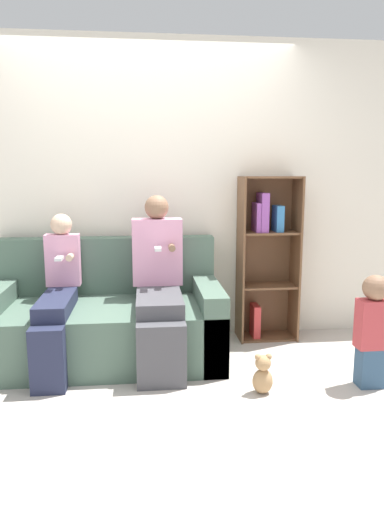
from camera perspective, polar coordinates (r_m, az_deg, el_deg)
The scene contains 8 objects.
ground_plane at distance 3.24m, azimuth -5.18°, elevation -15.97°, with size 14.00×14.00×0.00m, color #BCB2A8.
back_wall at distance 3.96m, azimuth -5.71°, elevation 7.90°, with size 10.00×0.06×2.55m.
couch at distance 3.66m, azimuth -10.76°, elevation -8.03°, with size 1.79×0.92×0.91m.
adult_seated at distance 3.47m, azimuth -4.20°, elevation -3.00°, with size 0.40×0.86×1.27m.
child_seated at distance 3.50m, azimuth -16.53°, elevation -4.65°, with size 0.26×0.88×1.13m.
toddler_standing at distance 3.32m, azimuth 21.66°, elevation -8.34°, with size 0.21×0.17×0.78m.
bookshelf at distance 4.00m, azimuth 9.18°, elevation 0.44°, with size 0.50×0.29×1.41m.
teddy_bear at distance 3.13m, azimuth 8.83°, elevation -14.48°, with size 0.14×0.11×0.27m.
Camera 1 is at (-0.02, -2.91, 1.42)m, focal length 32.00 mm.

